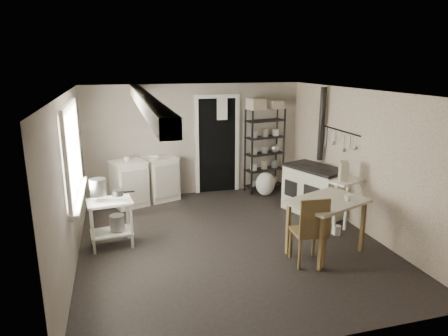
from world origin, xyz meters
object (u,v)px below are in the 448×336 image
object	(u,v)px
prep_table	(111,221)
chair	(308,230)
shelf_rack	(265,148)
work_table	(325,228)
stove	(314,190)
base_cabinets	(145,180)
stockpot	(98,187)
flour_sack	(265,184)

from	to	relation	value
prep_table	chair	bearing A→B (deg)	-25.65
shelf_rack	work_table	bearing A→B (deg)	-106.03
prep_table	stove	distance (m)	3.64
base_cabinets	chair	distance (m)	3.71
stockpot	chair	size ratio (longest dim) A/B	0.26
work_table	prep_table	bearing A→B (deg)	160.77
prep_table	work_table	size ratio (longest dim) A/B	0.68
work_table	flour_sack	distance (m)	2.71
flour_sack	shelf_rack	bearing A→B (deg)	74.47
base_cabinets	shelf_rack	distance (m)	2.60
prep_table	stockpot	world-z (taller)	stockpot
stockpot	base_cabinets	xyz separation A→B (m)	(0.81, 1.87, -0.48)
base_cabinets	chair	bearing A→B (deg)	-78.20
shelf_rack	chair	bearing A→B (deg)	-112.51
stockpot	stove	bearing A→B (deg)	6.39
stockpot	stove	size ratio (longest dim) A/B	0.23
shelf_rack	chair	xyz separation A→B (m)	(-0.61, -3.26, -0.46)
prep_table	flour_sack	size ratio (longest dim) A/B	1.48
stockpot	prep_table	bearing A→B (deg)	-14.91
prep_table	stove	bearing A→B (deg)	7.25
prep_table	shelf_rack	distance (m)	3.83
chair	base_cabinets	bearing A→B (deg)	126.29
prep_table	flour_sack	xyz separation A→B (m)	(3.12, 1.65, -0.16)
base_cabinets	flour_sack	bearing A→B (deg)	-25.67
base_cabinets	stove	bearing A→B (deg)	-45.95
stove	chair	size ratio (longest dim) A/B	1.12
base_cabinets	work_table	distance (m)	3.76
prep_table	base_cabinets	xyz separation A→B (m)	(0.66, 1.90, 0.06)
prep_table	shelf_rack	world-z (taller)	shelf_rack
shelf_rack	work_table	distance (m)	3.11
base_cabinets	chair	xyz separation A→B (m)	(1.95, -3.16, 0.03)
prep_table	work_table	world-z (taller)	work_table
stockpot	flour_sack	size ratio (longest dim) A/B	0.51
flour_sack	stove	bearing A→B (deg)	-67.54
shelf_rack	stove	distance (m)	1.68
base_cabinets	flour_sack	size ratio (longest dim) A/B	2.72
stove	chair	bearing A→B (deg)	-140.99
base_cabinets	shelf_rack	bearing A→B (deg)	-17.56
prep_table	work_table	xyz separation A→B (m)	(3.00, -1.05, -0.02)
prep_table	stockpot	distance (m)	0.56
stove	stockpot	bearing A→B (deg)	165.73
work_table	chair	distance (m)	0.45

